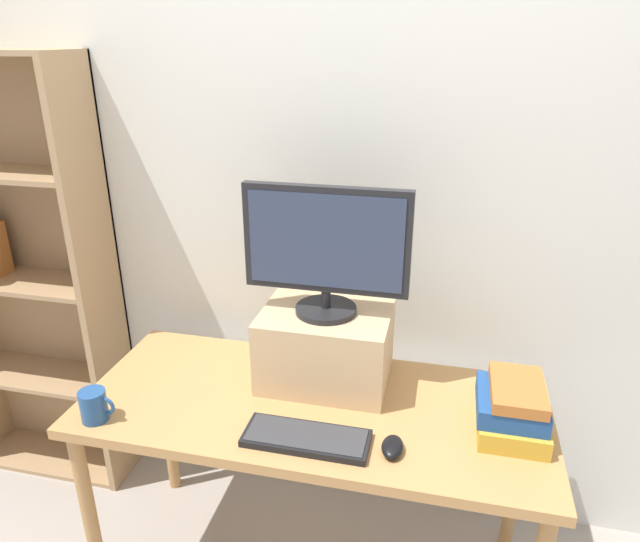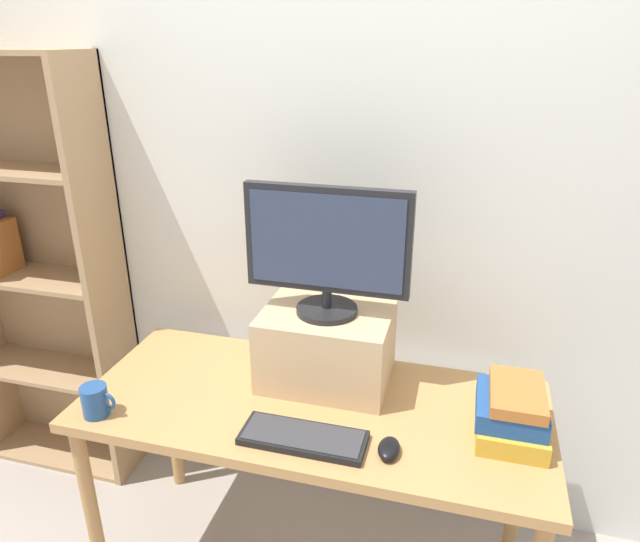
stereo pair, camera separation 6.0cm
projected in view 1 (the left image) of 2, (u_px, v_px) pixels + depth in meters
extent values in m
cube|color=silver|center=(344.00, 207.00, 2.16)|extent=(7.00, 0.08, 2.60)
cube|color=#B7844C|center=(313.00, 406.00, 1.92)|extent=(1.55, 0.67, 0.04)
cylinder|color=#B7844C|center=(90.00, 518.00, 1.96)|extent=(0.05, 0.05, 0.73)
cylinder|color=#B7844C|center=(167.00, 419.00, 2.47)|extent=(0.05, 0.05, 0.73)
cylinder|color=#B7844C|center=(516.00, 473.00, 2.16)|extent=(0.05, 0.05, 0.73)
cube|color=tan|center=(101.00, 291.00, 2.34)|extent=(0.03, 0.28, 1.86)
cube|color=tan|center=(43.00, 271.00, 2.54)|extent=(0.77, 0.01, 1.86)
cube|color=tan|center=(60.00, 456.00, 2.77)|extent=(0.72, 0.27, 0.02)
cube|color=tan|center=(42.00, 374.00, 2.60)|extent=(0.72, 0.27, 0.02)
cube|color=tan|center=(22.00, 281.00, 2.42)|extent=(0.72, 0.27, 0.02)
cube|color=tan|center=(326.00, 346.00, 1.99)|extent=(0.44, 0.33, 0.26)
cylinder|color=black|center=(326.00, 309.00, 1.94)|extent=(0.21, 0.21, 0.02)
cylinder|color=black|center=(326.00, 298.00, 1.92)|extent=(0.03, 0.03, 0.06)
cube|color=black|center=(326.00, 240.00, 1.84)|extent=(0.55, 0.04, 0.36)
cube|color=#2D3851|center=(325.00, 242.00, 1.82)|extent=(0.51, 0.00, 0.31)
cube|color=black|center=(306.00, 438.00, 1.72)|extent=(0.38, 0.15, 0.02)
cube|color=#333335|center=(306.00, 435.00, 1.71)|extent=(0.36, 0.13, 0.00)
ellipsoid|color=black|center=(392.00, 447.00, 1.67)|extent=(0.06, 0.10, 0.04)
cube|color=gold|center=(512.00, 423.00, 1.75)|extent=(0.20, 0.24, 0.06)
cube|color=navy|center=(511.00, 403.00, 1.74)|extent=(0.20, 0.23, 0.06)
cube|color=#AD662D|center=(518.00, 390.00, 1.72)|extent=(0.16, 0.24, 0.04)
cylinder|color=#234C84|center=(94.00, 406.00, 1.80)|extent=(0.08, 0.08, 0.10)
torus|color=#234C84|center=(105.00, 406.00, 1.79)|extent=(0.07, 0.01, 0.07)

